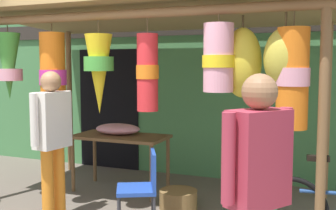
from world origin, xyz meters
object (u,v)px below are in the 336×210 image
object	(u,v)px
display_table	(120,142)
flower_heap_on_table	(118,129)
vendor_in_orange	(258,181)
shopper_by_bananas	(52,133)
folding_chair	(143,183)
wicker_basket_by_table	(178,199)

from	to	relation	value
display_table	flower_heap_on_table	size ratio (longest dim) A/B	1.98
vendor_in_orange	shopper_by_bananas	world-z (taller)	vendor_in_orange
folding_chair	shopper_by_bananas	bearing A→B (deg)	-173.45
display_table	flower_heap_on_table	world-z (taller)	flower_heap_on_table
folding_chair	flower_heap_on_table	bearing A→B (deg)	128.50
display_table	shopper_by_bananas	world-z (taller)	shopper_by_bananas
folding_chair	wicker_basket_by_table	size ratio (longest dim) A/B	1.83
shopper_by_bananas	folding_chair	bearing A→B (deg)	6.55
wicker_basket_by_table	shopper_by_bananas	size ratio (longest dim) A/B	0.28
wicker_basket_by_table	shopper_by_bananas	world-z (taller)	shopper_by_bananas
flower_heap_on_table	vendor_in_orange	xyz separation A→B (m)	(2.35, -2.41, 0.14)
vendor_in_orange	shopper_by_bananas	size ratio (longest dim) A/B	1.01
flower_heap_on_table	shopper_by_bananas	bearing A→B (deg)	-93.90
display_table	folding_chair	world-z (taller)	folding_chair
flower_heap_on_table	folding_chair	distance (m)	1.58
vendor_in_orange	flower_heap_on_table	bearing A→B (deg)	134.23
display_table	folding_chair	size ratio (longest dim) A/B	1.53
flower_heap_on_table	wicker_basket_by_table	bearing A→B (deg)	-23.49
display_table	wicker_basket_by_table	distance (m)	1.22
folding_chair	vendor_in_orange	bearing A→B (deg)	-40.94
flower_heap_on_table	vendor_in_orange	size ratio (longest dim) A/B	0.39
display_table	wicker_basket_by_table	size ratio (longest dim) A/B	2.80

